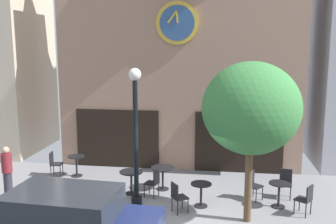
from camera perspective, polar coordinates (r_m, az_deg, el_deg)
clock_building at (r=15.65m, az=2.00°, el=12.43°), size 9.38×4.05×10.48m
street_lamp at (r=11.01m, az=-4.84°, el=-4.05°), size 0.36×0.36×4.13m
street_tree at (r=10.17m, az=12.32°, el=0.48°), size 2.58×2.32×4.36m
cafe_table_center_left at (r=14.50m, az=-13.52°, el=-7.40°), size 0.62×0.62×0.77m
cafe_table_leftmost at (r=12.54m, az=-5.51°, el=-9.69°), size 0.76×0.76×0.76m
cafe_table_rightmost at (r=12.84m, az=-0.79°, el=-9.11°), size 0.78×0.78×0.77m
cafe_table_center at (r=11.61m, az=4.97°, el=-11.70°), size 0.62×0.62×0.72m
cafe_table_near_door at (r=11.98m, az=16.25°, el=-11.29°), size 0.62×0.62×0.75m
cafe_chair_under_awning at (r=12.23m, az=-2.13°, el=-10.28°), size 0.50×0.50×0.90m
cafe_chair_mid_row at (r=12.35m, az=12.55°, el=-10.32°), size 0.56×0.56×0.90m
cafe_chair_by_entrance at (r=11.65m, az=19.93°, el=-11.94°), size 0.56×0.56×0.90m
cafe_chair_facing_wall at (r=11.14m, az=1.43°, el=-12.34°), size 0.56×0.56×0.90m
cafe_chair_near_lamp at (r=12.78m, az=17.15°, el=-9.84°), size 0.47×0.47×0.90m
cafe_chair_outer at (r=14.74m, az=-16.64°, el=-7.17°), size 0.45×0.45×0.90m
pedestrian_maroon at (r=13.05m, az=-22.89°, el=-8.23°), size 0.44×0.44×1.67m
parked_car_navy at (r=9.28m, az=-15.19°, el=-15.86°), size 4.40×2.22×1.55m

